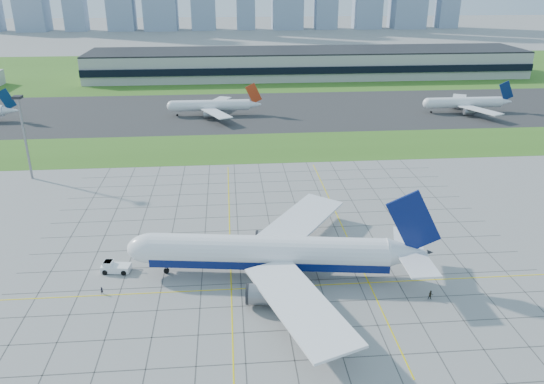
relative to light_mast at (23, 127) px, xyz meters
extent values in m
plane|color=gray|center=(70.00, -65.00, -16.18)|extent=(1400.00, 1400.00, 0.00)
cube|color=#37641C|center=(70.00, 25.00, -16.16)|extent=(700.00, 35.00, 0.04)
cube|color=#383838|center=(70.00, 80.00, -16.15)|extent=(700.00, 75.00, 0.04)
cube|color=#37641C|center=(70.00, 190.00, -16.16)|extent=(700.00, 145.00, 0.04)
cube|color=#474744|center=(22.00, -55.00, -16.17)|extent=(0.18, 130.00, 0.02)
cube|color=#474744|center=(30.00, -55.00, -16.17)|extent=(0.18, 130.00, 0.02)
cube|color=#474744|center=(38.00, -55.00, -16.17)|extent=(0.18, 130.00, 0.02)
cube|color=#474744|center=(46.00, -55.00, -16.17)|extent=(0.18, 130.00, 0.02)
cube|color=#474744|center=(54.00, -55.00, -16.17)|extent=(0.18, 130.00, 0.02)
cube|color=#474744|center=(62.00, -55.00, -16.17)|extent=(0.18, 130.00, 0.02)
cube|color=#474744|center=(70.00, -55.00, -16.17)|extent=(0.18, 130.00, 0.02)
cube|color=#474744|center=(78.00, -55.00, -16.17)|extent=(0.18, 130.00, 0.02)
cube|color=#474744|center=(86.00, -55.00, -16.17)|extent=(0.18, 130.00, 0.02)
cube|color=#474744|center=(94.00, -55.00, -16.17)|extent=(0.18, 130.00, 0.02)
cube|color=#474744|center=(102.00, -55.00, -16.17)|extent=(0.18, 130.00, 0.02)
cube|color=#474744|center=(110.00, -55.00, -16.17)|extent=(0.18, 130.00, 0.02)
cube|color=#474744|center=(118.00, -55.00, -16.17)|extent=(0.18, 130.00, 0.02)
cube|color=#474744|center=(70.00, -89.00, -16.17)|extent=(110.00, 0.18, 0.02)
cube|color=#474744|center=(70.00, -81.00, -16.17)|extent=(110.00, 0.18, 0.02)
cube|color=#474744|center=(70.00, -73.00, -16.17)|extent=(110.00, 0.18, 0.02)
cube|color=#474744|center=(70.00, -65.00, -16.17)|extent=(110.00, 0.18, 0.02)
cube|color=#474744|center=(70.00, -57.00, -16.17)|extent=(110.00, 0.18, 0.02)
cube|color=#474744|center=(70.00, -49.00, -16.17)|extent=(110.00, 0.18, 0.02)
cube|color=#474744|center=(70.00, -41.00, -16.17)|extent=(110.00, 0.18, 0.02)
cube|color=#474744|center=(70.00, -33.00, -16.17)|extent=(110.00, 0.18, 0.02)
cube|color=#474744|center=(70.00, -25.00, -16.17)|extent=(110.00, 0.18, 0.02)
cube|color=#474744|center=(70.00, -17.00, -16.17)|extent=(110.00, 0.18, 0.02)
cube|color=#474744|center=(70.00, -9.00, -16.17)|extent=(110.00, 0.18, 0.02)
cube|color=#474744|center=(70.00, -1.00, -16.17)|extent=(110.00, 0.18, 0.02)
cube|color=yellow|center=(70.00, -67.00, -16.16)|extent=(120.00, 0.25, 0.03)
cube|color=yellow|center=(60.00, -45.00, -16.16)|extent=(0.25, 100.00, 0.03)
cube|color=yellow|center=(88.00, -45.00, -16.16)|extent=(0.25, 100.00, 0.03)
cube|color=#B7B7B2|center=(110.00, 165.00, -8.68)|extent=(260.00, 42.00, 15.00)
cube|color=black|center=(110.00, 143.50, -9.18)|extent=(260.00, 1.00, 4.00)
cube|color=black|center=(110.00, 165.00, -0.78)|extent=(260.00, 42.00, 0.80)
cylinder|color=gray|center=(0.00, 0.00, -3.68)|extent=(0.70, 0.70, 25.00)
cube|color=black|center=(0.00, 0.00, 9.02)|extent=(2.50, 2.50, 0.80)
cylinder|color=white|center=(67.94, -62.60, -10.27)|extent=(48.94, 12.95, 6.33)
cube|color=#081551|center=(67.94, -62.60, -12.28)|extent=(48.88, 12.53, 1.69)
ellipsoid|color=white|center=(43.90, -59.26, -10.27)|extent=(10.90, 7.66, 6.33)
cube|color=black|center=(41.61, -58.94, -9.75)|extent=(2.76, 3.66, 0.63)
cone|color=white|center=(95.63, -66.45, -9.96)|extent=(9.19, 7.12, 6.01)
cube|color=#081551|center=(96.15, -66.52, -2.89)|extent=(11.47, 2.11, 13.47)
cube|color=white|center=(76.53, -46.75, -11.33)|extent=(24.37, 29.82, 1.02)
cube|color=white|center=(71.89, -80.19, -11.33)|extent=(18.21, 31.03, 1.02)
cylinder|color=slate|center=(69.46, -51.63, -13.44)|extent=(7.34, 4.91, 4.01)
cylinder|color=slate|center=(66.41, -73.57, -13.44)|extent=(7.34, 4.91, 4.01)
cylinder|color=gray|center=(46.52, -59.63, -14.81)|extent=(0.43, 0.43, 2.74)
cylinder|color=black|center=(46.52, -59.63, -15.60)|extent=(1.22, 0.68, 1.16)
cylinder|color=black|center=(73.63, -59.98, -15.50)|extent=(1.53, 1.44, 1.37)
cylinder|color=black|center=(72.70, -66.67, -15.50)|extent=(1.53, 1.44, 1.37)
cube|color=white|center=(35.91, -58.12, -15.29)|extent=(6.30, 3.58, 1.39)
cube|color=white|center=(34.33, -57.90, -14.29)|extent=(2.08, 2.42, 1.09)
cube|color=black|center=(34.33, -57.90, -14.09)|extent=(1.85, 2.19, 0.70)
cube|color=gray|center=(40.15, -58.71, -15.58)|extent=(2.98, 0.59, 0.18)
cylinder|color=black|center=(34.11, -56.56, -15.63)|extent=(1.15, 0.64, 1.09)
cylinder|color=black|center=(33.76, -59.13, -15.63)|extent=(1.15, 0.64, 1.09)
cylinder|color=black|center=(38.06, -57.11, -15.63)|extent=(1.15, 0.64, 1.09)
cylinder|color=black|center=(37.70, -59.67, -15.63)|extent=(1.15, 0.64, 1.09)
imported|color=black|center=(34.66, -66.45, -15.41)|extent=(0.67, 0.64, 1.55)
imported|color=black|center=(98.35, -73.82, -15.21)|extent=(1.01, 0.82, 1.94)
cube|color=navy|center=(-31.70, 70.98, -6.68)|extent=(7.46, 0.40, 9.15)
cylinder|color=white|center=(53.36, 73.35, -11.68)|extent=(33.77, 4.80, 4.80)
cube|color=#B33114|center=(72.12, 73.35, -6.68)|extent=(7.46, 0.40, 9.15)
cube|color=white|center=(55.70, 84.35, -12.48)|extent=(13.89, 20.66, 0.40)
cube|color=white|center=(55.70, 62.35, -12.48)|extent=(13.89, 20.66, 0.40)
cylinder|color=black|center=(56.17, 75.55, -15.68)|extent=(1.00, 1.00, 1.00)
cylinder|color=black|center=(56.17, 71.15, -15.68)|extent=(1.00, 1.00, 1.00)
cylinder|color=white|center=(166.71, 69.15, -11.68)|extent=(33.60, 4.80, 4.80)
cube|color=#071C4E|center=(185.38, 69.15, -6.68)|extent=(7.46, 0.40, 9.15)
cube|color=white|center=(169.05, 80.15, -12.48)|extent=(13.89, 20.66, 0.40)
cube|color=white|center=(169.05, 58.15, -12.48)|extent=(13.89, 20.66, 0.40)
cylinder|color=black|center=(169.51, 71.35, -15.68)|extent=(1.00, 1.00, 1.00)
cylinder|color=black|center=(169.51, 66.95, -15.68)|extent=(1.00, 1.00, 1.00)
camera|label=1|loc=(60.38, -157.59, 42.36)|focal=35.00mm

